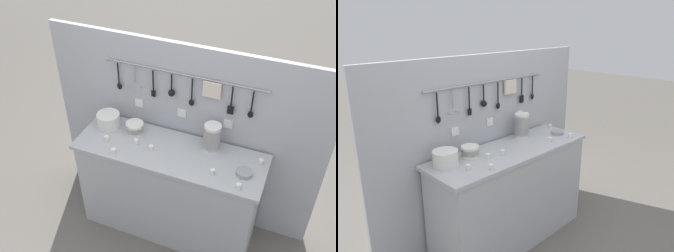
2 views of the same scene
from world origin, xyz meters
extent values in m
plane|color=#666059|center=(0.00, 0.00, 0.00)|extent=(20.00, 20.00, 0.00)
cube|color=#ADAFB5|center=(0.00, 0.00, 0.88)|extent=(1.53, 0.51, 0.03)
cube|color=#ADAFB5|center=(0.00, 0.00, 0.43)|extent=(1.46, 0.49, 0.86)
cube|color=#A8AAB2|center=(0.00, 0.29, 0.84)|extent=(2.33, 0.04, 1.68)
cylinder|color=#93969E|center=(0.00, 0.26, 1.44)|extent=(1.29, 0.01, 0.01)
sphere|color=#93969E|center=(-0.65, 0.26, 1.44)|extent=(0.02, 0.02, 0.02)
sphere|color=#93969E|center=(0.65, 0.26, 1.44)|extent=(0.02, 0.02, 0.02)
cylinder|color=black|center=(-0.55, 0.25, 1.34)|extent=(0.01, 0.01, 0.19)
ellipsoid|color=black|center=(-0.55, 0.25, 1.22)|extent=(0.04, 0.02, 0.06)
cylinder|color=#93969E|center=(-0.55, 0.26, 1.44)|extent=(0.00, 0.01, 0.02)
cylinder|color=#93969E|center=(-0.40, 0.25, 1.36)|extent=(0.01, 0.01, 0.15)
torus|color=#93969E|center=(-0.40, 0.25, 1.24)|extent=(0.10, 0.10, 0.01)
cylinder|color=#93969E|center=(-0.40, 0.26, 1.44)|extent=(0.01, 0.01, 0.02)
cylinder|color=black|center=(-0.24, 0.25, 1.34)|extent=(0.01, 0.01, 0.18)
cube|color=black|center=(-0.24, 0.25, 1.22)|extent=(0.04, 0.01, 0.06)
cylinder|color=#93969E|center=(-0.24, 0.26, 1.44)|extent=(0.01, 0.01, 0.02)
cylinder|color=black|center=(-0.08, 0.25, 1.36)|extent=(0.01, 0.01, 0.15)
sphere|color=black|center=(-0.08, 0.25, 1.27)|extent=(0.06, 0.06, 0.06)
cylinder|color=#93969E|center=(-0.08, 0.26, 1.44)|extent=(0.01, 0.01, 0.02)
cylinder|color=black|center=(0.08, 0.25, 1.34)|extent=(0.01, 0.01, 0.19)
ellipsoid|color=black|center=(0.08, 0.25, 1.22)|extent=(0.04, 0.02, 0.06)
cylinder|color=#93969E|center=(0.08, 0.26, 1.44)|extent=(0.01, 0.01, 0.02)
cube|color=beige|center=(0.24, 0.25, 1.37)|extent=(0.14, 0.02, 0.13)
cylinder|color=#93969E|center=(0.24, 0.26, 1.44)|extent=(0.01, 0.01, 0.02)
cylinder|color=black|center=(0.39, 0.25, 1.35)|extent=(0.01, 0.01, 0.17)
cube|color=black|center=(0.39, 0.25, 1.23)|extent=(0.05, 0.01, 0.07)
cylinder|color=#93969E|center=(0.39, 0.26, 1.44)|extent=(0.01, 0.01, 0.02)
cylinder|color=black|center=(0.54, 0.25, 1.34)|extent=(0.01, 0.01, 0.18)
ellipsoid|color=black|center=(0.54, 0.25, 1.23)|extent=(0.04, 0.02, 0.06)
cylinder|color=#93969E|center=(0.54, 0.26, 1.44)|extent=(0.00, 0.01, 0.02)
cube|color=white|center=(-0.38, 0.27, 1.08)|extent=(0.07, 0.01, 0.07)
cube|color=white|center=(0.00, 0.27, 1.08)|extent=(0.07, 0.01, 0.07)
cube|color=white|center=(0.38, 0.27, 1.08)|extent=(0.07, 0.01, 0.07)
cylinder|color=silver|center=(-0.35, 0.11, 0.92)|extent=(0.15, 0.15, 0.04)
cylinder|color=silver|center=(-0.35, 0.11, 0.94)|extent=(0.15, 0.15, 0.04)
cylinder|color=silver|center=(-0.35, 0.11, 0.97)|extent=(0.15, 0.15, 0.04)
cylinder|color=silver|center=(0.29, 0.15, 0.92)|extent=(0.13, 0.13, 0.05)
cylinder|color=silver|center=(0.29, 0.15, 0.94)|extent=(0.13, 0.13, 0.05)
cylinder|color=silver|center=(0.29, 0.15, 0.97)|extent=(0.13, 0.13, 0.05)
cylinder|color=silver|center=(0.29, 0.15, 1.00)|extent=(0.13, 0.13, 0.05)
cylinder|color=silver|center=(0.29, 0.15, 1.02)|extent=(0.13, 0.13, 0.05)
cylinder|color=silver|center=(0.29, 0.15, 1.05)|extent=(0.13, 0.13, 0.05)
cylinder|color=silver|center=(0.29, 0.15, 1.08)|extent=(0.13, 0.13, 0.05)
cylinder|color=silver|center=(0.29, 0.15, 1.10)|extent=(0.13, 0.13, 0.05)
cylinder|color=silver|center=(-0.59, 0.10, 0.90)|extent=(0.19, 0.19, 0.01)
cylinder|color=silver|center=(-0.59, 0.10, 0.91)|extent=(0.19, 0.19, 0.01)
cylinder|color=silver|center=(-0.59, 0.10, 0.92)|extent=(0.19, 0.19, 0.01)
cylinder|color=silver|center=(-0.59, 0.10, 0.93)|extent=(0.19, 0.19, 0.01)
cylinder|color=silver|center=(-0.59, 0.10, 0.94)|extent=(0.19, 0.19, 0.01)
cylinder|color=silver|center=(-0.59, 0.10, 0.95)|extent=(0.19, 0.19, 0.01)
cylinder|color=silver|center=(-0.59, 0.10, 0.96)|extent=(0.19, 0.19, 0.01)
cylinder|color=silver|center=(-0.59, 0.10, 0.97)|extent=(0.19, 0.19, 0.01)
cylinder|color=silver|center=(-0.59, 0.10, 0.98)|extent=(0.19, 0.19, 0.01)
cylinder|color=silver|center=(-0.59, 0.10, 0.99)|extent=(0.19, 0.19, 0.01)
cylinder|color=silver|center=(-0.59, 0.10, 1.00)|extent=(0.19, 0.19, 0.01)
cylinder|color=silver|center=(-0.59, 0.10, 1.01)|extent=(0.19, 0.19, 0.01)
cylinder|color=#93969E|center=(0.60, -0.04, 0.91)|extent=(0.12, 0.12, 0.03)
cylinder|color=silver|center=(-0.28, -0.02, 0.92)|extent=(0.04, 0.04, 0.04)
cylinder|color=silver|center=(-0.52, -0.08, 0.92)|extent=(0.04, 0.04, 0.04)
cylinder|color=silver|center=(-0.39, -0.19, 0.92)|extent=(0.04, 0.04, 0.04)
cylinder|color=silver|center=(0.69, 0.12, 0.92)|extent=(0.04, 0.04, 0.04)
cylinder|color=silver|center=(0.39, -0.12, 0.92)|extent=(0.04, 0.04, 0.04)
cylinder|color=silver|center=(0.60, -0.19, 0.92)|extent=(0.04, 0.04, 0.04)
cylinder|color=silver|center=(-0.14, -0.05, 0.92)|extent=(0.04, 0.04, 0.04)
camera|label=1|loc=(0.87, -2.15, 2.93)|focal=42.00mm
camera|label=2|loc=(-1.85, -1.85, 1.93)|focal=35.00mm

